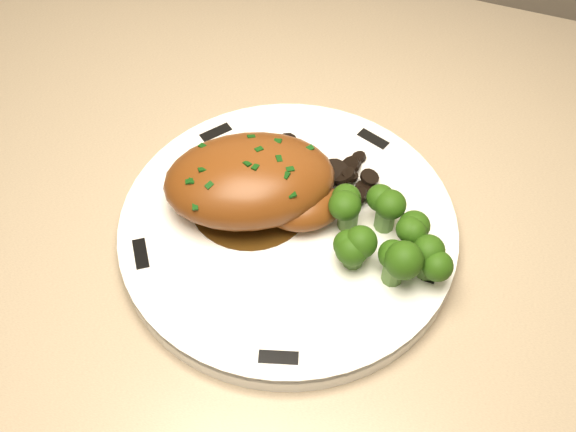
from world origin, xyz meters
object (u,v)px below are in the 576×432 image
(broccoli_florets, at_px, (388,237))
(plate, at_px, (288,230))
(counter, at_px, (71,306))
(chicken_breast, at_px, (256,183))

(broccoli_florets, bearing_deg, plate, 179.20)
(counter, bearing_deg, broccoli_florets, -8.55)
(counter, relative_size, chicken_breast, 11.91)
(plate, height_order, chicken_breast, chicken_breast)
(broccoli_florets, bearing_deg, chicken_breast, 174.05)
(counter, bearing_deg, plate, -10.28)
(counter, height_order, chicken_breast, counter)
(counter, xyz_separation_m, plate, (0.36, -0.07, 0.44))
(counter, height_order, broccoli_florets, counter)
(counter, bearing_deg, chicken_breast, -9.43)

